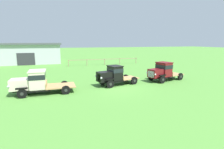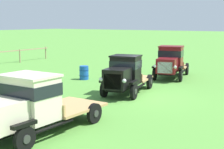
{
  "view_description": "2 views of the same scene",
  "coord_description": "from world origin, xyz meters",
  "px_view_note": "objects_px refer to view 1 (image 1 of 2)",
  "views": [
    {
      "loc": [
        -5.74,
        -16.02,
        4.59
      ],
      "look_at": [
        0.07,
        2.01,
        1.0
      ],
      "focal_mm": 28.0,
      "sensor_mm": 36.0,
      "label": 1
    },
    {
      "loc": [
        -15.19,
        -8.43,
        3.87
      ],
      "look_at": [
        0.07,
        2.01,
        1.0
      ],
      "focal_mm": 55.0,
      "sensor_mm": 36.0,
      "label": 2
    }
  ],
  "objects_px": {
    "vintage_truck_midrow_center": "(163,71)",
    "farm_shed": "(15,53)",
    "oil_drum_beside_row": "(120,72)",
    "vintage_truck_second_in_line": "(113,75)",
    "vintage_truck_foreground_near": "(36,82)"
  },
  "relations": [
    {
      "from": "farm_shed",
      "to": "vintage_truck_foreground_near",
      "type": "relative_size",
      "value": 3.49
    },
    {
      "from": "vintage_truck_second_in_line",
      "to": "vintage_truck_foreground_near",
      "type": "bearing_deg",
      "value": -173.79
    },
    {
      "from": "vintage_truck_midrow_center",
      "to": "farm_shed",
      "type": "bearing_deg",
      "value": 129.14
    },
    {
      "from": "vintage_truck_foreground_near",
      "to": "vintage_truck_second_in_line",
      "type": "distance_m",
      "value": 7.53
    },
    {
      "from": "vintage_truck_foreground_near",
      "to": "oil_drum_beside_row",
      "type": "bearing_deg",
      "value": 29.36
    },
    {
      "from": "vintage_truck_foreground_near",
      "to": "vintage_truck_second_in_line",
      "type": "bearing_deg",
      "value": 6.21
    },
    {
      "from": "vintage_truck_foreground_near",
      "to": "oil_drum_beside_row",
      "type": "distance_m",
      "value": 11.56
    },
    {
      "from": "farm_shed",
      "to": "vintage_truck_second_in_line",
      "type": "xyz_separation_m",
      "value": [
        14.01,
        -24.99,
        -1.06
      ]
    },
    {
      "from": "vintage_truck_second_in_line",
      "to": "vintage_truck_midrow_center",
      "type": "bearing_deg",
      "value": 2.0
    },
    {
      "from": "farm_shed",
      "to": "vintage_truck_second_in_line",
      "type": "bearing_deg",
      "value": -60.72
    },
    {
      "from": "vintage_truck_foreground_near",
      "to": "oil_drum_beside_row",
      "type": "relative_size",
      "value": 5.95
    },
    {
      "from": "vintage_truck_second_in_line",
      "to": "vintage_truck_midrow_center",
      "type": "height_order",
      "value": "vintage_truck_midrow_center"
    },
    {
      "from": "oil_drum_beside_row",
      "to": "vintage_truck_second_in_line",
      "type": "bearing_deg",
      "value": -117.98
    },
    {
      "from": "farm_shed",
      "to": "vintage_truck_midrow_center",
      "type": "xyz_separation_m",
      "value": [
        20.17,
        -24.77,
        -0.99
      ]
    },
    {
      "from": "vintage_truck_midrow_center",
      "to": "oil_drum_beside_row",
      "type": "xyz_separation_m",
      "value": [
        -3.58,
        4.63,
        -0.71
      ]
    }
  ]
}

